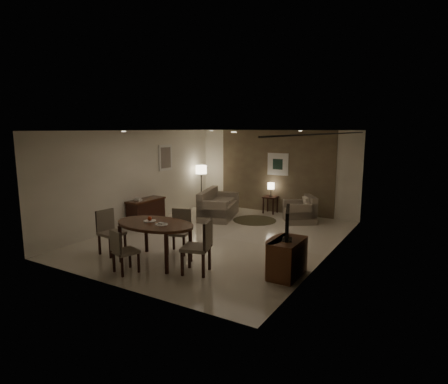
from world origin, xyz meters
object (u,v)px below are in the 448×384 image
Objects in this scene: floor_lamp at (201,187)px; chair_left at (112,233)px; chair_far at (178,232)px; sofa at (219,204)px; console_desk at (146,212)px; armchair at (300,209)px; dining_table at (155,242)px; chair_right at (196,247)px; tv_cabinet at (287,258)px; side_table at (270,205)px; chair_near at (126,251)px.

chair_left is at bearing -78.30° from floor_lamp.
sofa is (-1.02, 3.37, -0.05)m from chair_far.
armchair is at bearing 35.06° from console_desk.
floor_lamp reaches higher than chair_left.
floor_lamp reaches higher than dining_table.
armchair is (1.42, 4.77, -0.03)m from dining_table.
armchair is at bearing 159.04° from chair_right.
sofa reaches higher than tv_cabinet.
side_table is (-0.87, 5.49, -0.24)m from chair_right.
console_desk is 2.29m from sofa.
armchair is (-1.21, 4.08, 0.04)m from tv_cabinet.
sofa reaches higher than side_table.
chair_left is at bearing -103.74° from side_table.
dining_table is at bearing -165.36° from tv_cabinet.
floor_lamp reaches higher than console_desk.
chair_left is at bearing -105.67° from chair_right.
chair_left reaches higher than console_desk.
side_table is (0.20, 5.42, -0.14)m from dining_table.
tv_cabinet is 0.51× the size of dining_table.
chair_right is (1.18, 0.67, 0.09)m from chair_near.
tv_cabinet is at bearing -17.05° from console_desk.
dining_table is 5.40m from floor_lamp.
chair_far reaches higher than sofa.
chair_far reaches higher than dining_table.
chair_far is 0.99× the size of chair_left.
console_desk is 1.37× the size of armchair.
dining_table reaches higher than side_table.
armchair is at bearing -21.26° from chair_left.
chair_near reaches higher than sofa.
chair_right is at bearing -38.48° from armchair.
sofa is at bearing 136.73° from tv_cabinet.
sofa is at bearing -130.46° from side_table.
chair_far is at bearing -49.69° from chair_left.
chair_left is at bearing -168.07° from tv_cabinet.
dining_table is at bearing -44.10° from console_desk.
floor_lamp is (-2.26, 4.23, 0.27)m from chair_far.
dining_table is at bearing -112.24° from chair_far.
armchair is at bearing -88.44° from chair_near.
chair_far is 3.52m from sofa.
chair_left is 0.94× the size of chair_right.
dining_table reaches higher than tv_cabinet.
chair_near is at bearing -49.84° from armchair.
chair_left reaches higher than tv_cabinet.
console_desk is at bearing 162.95° from tv_cabinet.
chair_near is at bearing -97.97° from dining_table.
floor_lamp is at bearing 100.86° from chair_far.
console_desk is at bearing 135.90° from dining_table.
dining_table is at bearing -77.86° from chair_left.
side_table is at bearing 52.78° from console_desk.
chair_right is 0.69× the size of floor_lamp.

